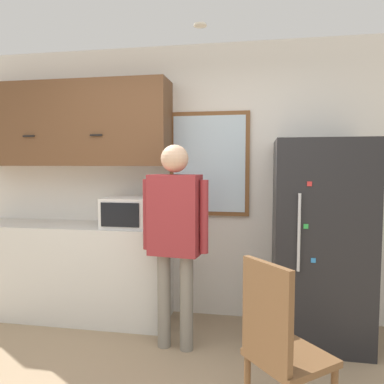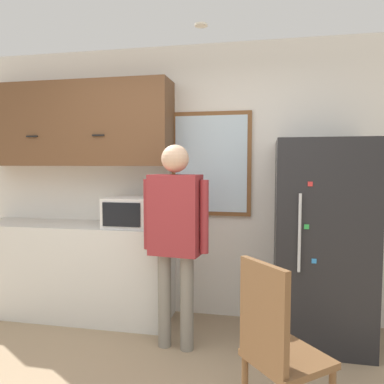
{
  "view_description": "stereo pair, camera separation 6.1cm",
  "coord_description": "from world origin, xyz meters",
  "px_view_note": "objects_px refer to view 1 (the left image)",
  "views": [
    {
      "loc": [
        0.65,
        -1.75,
        1.53
      ],
      "look_at": [
        0.14,
        1.07,
        1.32
      ],
      "focal_mm": 35.0,
      "sensor_mm": 36.0,
      "label": 1
    },
    {
      "loc": [
        0.71,
        -1.74,
        1.53
      ],
      "look_at": [
        0.14,
        1.07,
        1.32
      ],
      "focal_mm": 35.0,
      "sensor_mm": 36.0,
      "label": 2
    }
  ],
  "objects_px": {
    "microwave": "(133,212)",
    "chair": "(279,342)",
    "person": "(175,226)",
    "refrigerator": "(320,241)"
  },
  "relations": [
    {
      "from": "person",
      "to": "chair",
      "type": "xyz_separation_m",
      "value": [
        0.79,
        -0.86,
        -0.49
      ]
    },
    {
      "from": "microwave",
      "to": "chair",
      "type": "bearing_deg",
      "value": -44.8
    },
    {
      "from": "refrigerator",
      "to": "chair",
      "type": "relative_size",
      "value": 1.73
    },
    {
      "from": "refrigerator",
      "to": "chair",
      "type": "height_order",
      "value": "refrigerator"
    },
    {
      "from": "microwave",
      "to": "chair",
      "type": "distance_m",
      "value": 1.92
    },
    {
      "from": "microwave",
      "to": "refrigerator",
      "type": "height_order",
      "value": "refrigerator"
    },
    {
      "from": "microwave",
      "to": "person",
      "type": "relative_size",
      "value": 0.3
    },
    {
      "from": "microwave",
      "to": "chair",
      "type": "height_order",
      "value": "microwave"
    },
    {
      "from": "microwave",
      "to": "refrigerator",
      "type": "bearing_deg",
      "value": -2.0
    },
    {
      "from": "person",
      "to": "chair",
      "type": "relative_size",
      "value": 1.68
    }
  ]
}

